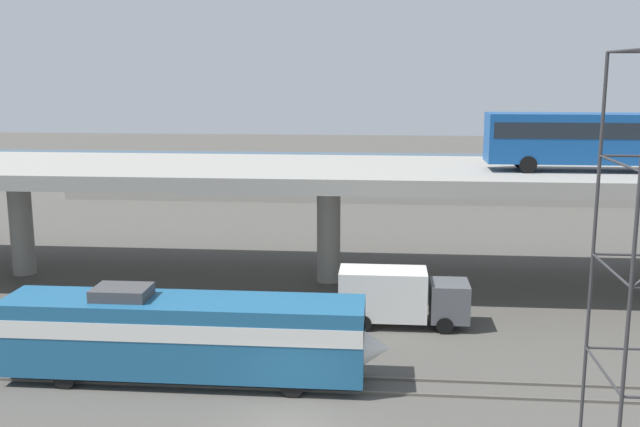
{
  "coord_description": "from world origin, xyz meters",
  "views": [
    {
      "loc": [
        3.44,
        -25.73,
        13.35
      ],
      "look_at": [
        -1.07,
        25.9,
        3.28
      ],
      "focal_mm": 41.36,
      "sensor_mm": 36.0,
      "label": 1
    }
  ],
  "objects_px": {
    "parked_car_4": "(297,168)",
    "parked_car_1": "(324,171)",
    "parked_car_0": "(160,169)",
    "parked_car_5": "(537,176)",
    "train_locomotive": "(201,333)",
    "parked_car_3": "(468,176)",
    "transit_bus_on_overpass": "(590,136)",
    "service_truck_west": "(399,296)",
    "parked_car_2": "(518,172)"
  },
  "relations": [
    {
      "from": "parked_car_4",
      "to": "parked_car_1",
      "type": "bearing_deg",
      "value": -35.72
    },
    {
      "from": "parked_car_0",
      "to": "parked_car_5",
      "type": "relative_size",
      "value": 1.04
    },
    {
      "from": "train_locomotive",
      "to": "parked_car_3",
      "type": "height_order",
      "value": "train_locomotive"
    },
    {
      "from": "transit_bus_on_overpass",
      "to": "parked_car_5",
      "type": "relative_size",
      "value": 2.66
    },
    {
      "from": "parked_car_3",
      "to": "parked_car_4",
      "type": "bearing_deg",
      "value": -14.14
    },
    {
      "from": "parked_car_4",
      "to": "parked_car_5",
      "type": "relative_size",
      "value": 0.9
    },
    {
      "from": "parked_car_4",
      "to": "service_truck_west",
      "type": "bearing_deg",
      "value": -76.62
    },
    {
      "from": "parked_car_5",
      "to": "parked_car_4",
      "type": "bearing_deg",
      "value": -9.23
    },
    {
      "from": "transit_bus_on_overpass",
      "to": "service_truck_west",
      "type": "relative_size",
      "value": 1.76
    },
    {
      "from": "parked_car_1",
      "to": "parked_car_5",
      "type": "height_order",
      "value": "same"
    },
    {
      "from": "parked_car_3",
      "to": "parked_car_4",
      "type": "xyz_separation_m",
      "value": [
        -18.88,
        4.76,
        -0.0
      ]
    },
    {
      "from": "train_locomotive",
      "to": "transit_bus_on_overpass",
      "type": "bearing_deg",
      "value": 36.79
    },
    {
      "from": "parked_car_2",
      "to": "parked_car_5",
      "type": "distance_m",
      "value": 3.41
    },
    {
      "from": "service_truck_west",
      "to": "parked_car_2",
      "type": "relative_size",
      "value": 1.55
    },
    {
      "from": "service_truck_west",
      "to": "train_locomotive",
      "type": "bearing_deg",
      "value": -137.61
    },
    {
      "from": "transit_bus_on_overpass",
      "to": "parked_car_5",
      "type": "height_order",
      "value": "transit_bus_on_overpass"
    },
    {
      "from": "parked_car_3",
      "to": "transit_bus_on_overpass",
      "type": "bearing_deg",
      "value": 95.17
    },
    {
      "from": "parked_car_2",
      "to": "parked_car_3",
      "type": "bearing_deg",
      "value": -148.26
    },
    {
      "from": "train_locomotive",
      "to": "transit_bus_on_overpass",
      "type": "xyz_separation_m",
      "value": [
        19.8,
        14.81,
        7.37
      ]
    },
    {
      "from": "transit_bus_on_overpass",
      "to": "parked_car_4",
      "type": "height_order",
      "value": "transit_bus_on_overpass"
    },
    {
      "from": "parked_car_0",
      "to": "parked_car_2",
      "type": "relative_size",
      "value": 1.06
    },
    {
      "from": "transit_bus_on_overpass",
      "to": "train_locomotive",
      "type": "bearing_deg",
      "value": 36.79
    },
    {
      "from": "train_locomotive",
      "to": "service_truck_west",
      "type": "distance_m",
      "value": 11.78
    },
    {
      "from": "service_truck_west",
      "to": "parked_car_2",
      "type": "distance_m",
      "value": 46.48
    },
    {
      "from": "parked_car_0",
      "to": "parked_car_3",
      "type": "bearing_deg",
      "value": 175.71
    },
    {
      "from": "train_locomotive",
      "to": "parked_car_5",
      "type": "bearing_deg",
      "value": 64.04
    },
    {
      "from": "transit_bus_on_overpass",
      "to": "parked_car_0",
      "type": "distance_m",
      "value": 52.72
    },
    {
      "from": "transit_bus_on_overpass",
      "to": "parked_car_3",
      "type": "distance_m",
      "value": 34.85
    },
    {
      "from": "parked_car_2",
      "to": "parked_car_4",
      "type": "height_order",
      "value": "same"
    },
    {
      "from": "parked_car_0",
      "to": "parked_car_1",
      "type": "height_order",
      "value": "same"
    },
    {
      "from": "train_locomotive",
      "to": "parked_car_3",
      "type": "relative_size",
      "value": 4.15
    },
    {
      "from": "parked_car_0",
      "to": "parked_car_4",
      "type": "bearing_deg",
      "value": -171.9
    },
    {
      "from": "service_truck_west",
      "to": "parked_car_4",
      "type": "xyz_separation_m",
      "value": [
        -10.85,
        45.59,
        0.74
      ]
    },
    {
      "from": "transit_bus_on_overpass",
      "to": "service_truck_west",
      "type": "xyz_separation_m",
      "value": [
        -11.1,
        -6.87,
        -7.92
      ]
    },
    {
      "from": "parked_car_0",
      "to": "parked_car_4",
      "type": "relative_size",
      "value": 1.16
    },
    {
      "from": "parked_car_4",
      "to": "parked_car_5",
      "type": "bearing_deg",
      "value": -9.23
    },
    {
      "from": "transit_bus_on_overpass",
      "to": "parked_car_4",
      "type": "xyz_separation_m",
      "value": [
        -21.95,
        38.72,
        -7.18
      ]
    },
    {
      "from": "service_truck_west",
      "to": "parked_car_3",
      "type": "relative_size",
      "value": 1.69
    },
    {
      "from": "parked_car_0",
      "to": "transit_bus_on_overpass",
      "type": "bearing_deg",
      "value": 135.61
    },
    {
      "from": "parked_car_3",
      "to": "parked_car_5",
      "type": "relative_size",
      "value": 0.9
    },
    {
      "from": "parked_car_1",
      "to": "service_truck_west",
      "type": "bearing_deg",
      "value": -80.14
    },
    {
      "from": "service_truck_west",
      "to": "parked_car_4",
      "type": "bearing_deg",
      "value": 103.38
    },
    {
      "from": "train_locomotive",
      "to": "parked_car_5",
      "type": "distance_m",
      "value": 54.81
    },
    {
      "from": "parked_car_1",
      "to": "parked_car_2",
      "type": "relative_size",
      "value": 1.07
    },
    {
      "from": "train_locomotive",
      "to": "parked_car_0",
      "type": "bearing_deg",
      "value": 108.85
    },
    {
      "from": "train_locomotive",
      "to": "parked_car_5",
      "type": "relative_size",
      "value": 3.71
    },
    {
      "from": "service_truck_west",
      "to": "parked_car_0",
      "type": "xyz_separation_m",
      "value": [
        -26.22,
        43.41,
        0.74
      ]
    },
    {
      "from": "train_locomotive",
      "to": "parked_car_3",
      "type": "bearing_deg",
      "value": 71.08
    },
    {
      "from": "parked_car_3",
      "to": "parked_car_4",
      "type": "distance_m",
      "value": 19.47
    },
    {
      "from": "parked_car_3",
      "to": "parked_car_5",
      "type": "height_order",
      "value": "same"
    }
  ]
}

